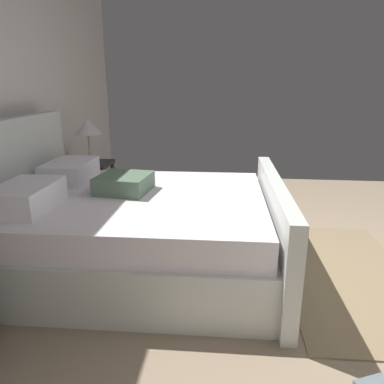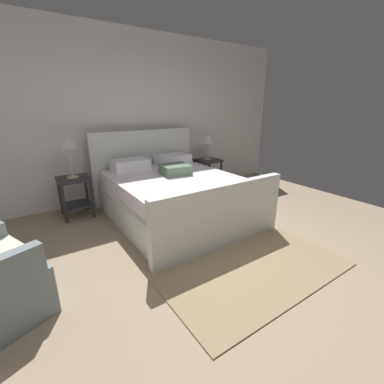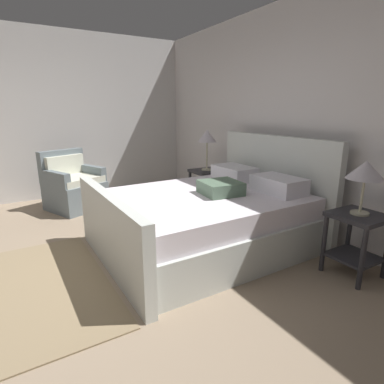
{
  "view_description": "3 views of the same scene",
  "coord_description": "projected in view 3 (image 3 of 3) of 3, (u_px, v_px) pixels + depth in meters",
  "views": [
    {
      "loc": [
        -2.69,
        1.0,
        1.48
      ],
      "look_at": [
        0.26,
        1.3,
        0.58
      ],
      "focal_mm": 34.02,
      "sensor_mm": 36.0,
      "label": 1
    },
    {
      "loc": [
        -1.73,
        -1.45,
        1.58
      ],
      "look_at": [
        -0.04,
        1.16,
        0.54
      ],
      "focal_mm": 24.0,
      "sensor_mm": 36.0,
      "label": 2
    },
    {
      "loc": [
        2.79,
        -0.1,
        1.52
      ],
      "look_at": [
        0.26,
        1.39,
        0.74
      ],
      "focal_mm": 29.37,
      "sensor_mm": 36.0,
      "label": 3
    }
  ],
  "objects": [
    {
      "name": "ground_plane",
      "position": [
        42.0,
        288.0,
        2.77
      ],
      "size": [
        6.09,
        5.9,
        0.02
      ],
      "primitive_type": "cube",
      "color": "gray"
    },
    {
      "name": "wall_back",
      "position": [
        294.0,
        119.0,
        3.88
      ],
      "size": [
        6.21,
        0.12,
        2.79
      ],
      "primitive_type": "cube",
      "color": "silver",
      "rests_on": "ground"
    },
    {
      "name": "wall_side_left",
      "position": [
        10.0,
        117.0,
        5.0
      ],
      "size": [
        0.12,
        6.02,
        2.79
      ],
      "primitive_type": "cube",
      "color": "silver",
      "rests_on": "ground"
    },
    {
      "name": "bed",
      "position": [
        208.0,
        216.0,
        3.52
      ],
      "size": [
        1.87,
        2.24,
        1.21
      ],
      "color": "silver",
      "rests_on": "ground"
    },
    {
      "name": "nightstand_right",
      "position": [
        357.0,
        234.0,
        2.88
      ],
      "size": [
        0.44,
        0.44,
        0.6
      ],
      "color": "#29282D",
      "rests_on": "ground"
    },
    {
      "name": "table_lamp_right",
      "position": [
        366.0,
        172.0,
        2.73
      ],
      "size": [
        0.32,
        0.32,
        0.49
      ],
      "color": "#B7B293",
      "rests_on": "nightstand_right"
    },
    {
      "name": "nightstand_left",
      "position": [
        207.0,
        182.0,
        4.92
      ],
      "size": [
        0.44,
        0.44,
        0.6
      ],
      "color": "#29282D",
      "rests_on": "ground"
    },
    {
      "name": "table_lamp_left",
      "position": [
        207.0,
        137.0,
        4.74
      ],
      "size": [
        0.28,
        0.28,
        0.62
      ],
      "color": "#B7B293",
      "rests_on": "nightstand_left"
    },
    {
      "name": "armchair",
      "position": [
        73.0,
        187.0,
        4.88
      ],
      "size": [
        0.95,
        0.95,
        0.9
      ],
      "color": "slate",
      "rests_on": "ground"
    },
    {
      "name": "area_rug",
      "position": [
        46.0,
        286.0,
        2.78
      ],
      "size": [
        1.94,
        1.03,
        0.01
      ],
      "primitive_type": "cube",
      "rotation": [
        0.0,
        0.0,
        0.02
      ],
      "color": "#8E7959",
      "rests_on": "ground"
    }
  ]
}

